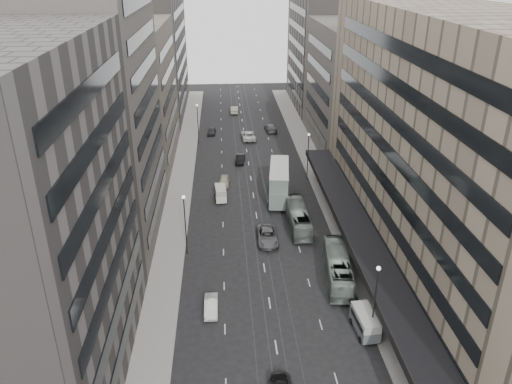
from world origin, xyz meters
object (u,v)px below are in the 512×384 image
object	(u,v)px
panel_van	(221,193)
double_decker	(279,182)
vw_microbus	(365,322)
sedan_2	(267,236)
bus_far	(298,217)
sedan_1	(211,306)
bus_near	(338,267)

from	to	relation	value
panel_van	double_decker	bearing A→B (deg)	-5.87
vw_microbus	sedan_2	distance (m)	20.51
bus_far	vw_microbus	size ratio (longest dim) A/B	2.43
panel_van	sedan_2	bearing A→B (deg)	-68.73
panel_van	sedan_1	xyz separation A→B (m)	(-1.17, -27.50, -0.59)
double_decker	bus_near	bearing A→B (deg)	-71.14
double_decker	sedan_1	bearing A→B (deg)	-103.70
panel_van	sedan_2	world-z (taller)	panel_van
bus_far	panel_van	xyz separation A→B (m)	(-10.89, 9.40, -0.26)
bus_far	sedan_1	distance (m)	21.76
sedan_1	vw_microbus	bearing A→B (deg)	-15.95
bus_near	bus_far	distance (m)	13.34
vw_microbus	panel_van	bearing A→B (deg)	110.10
sedan_2	double_decker	bearing A→B (deg)	78.13
double_decker	sedan_1	world-z (taller)	double_decker
bus_near	panel_van	world-z (taller)	bus_near
double_decker	sedan_2	size ratio (longest dim) A/B	1.78
bus_far	sedan_2	bearing A→B (deg)	39.37
double_decker	vw_microbus	xyz separation A→B (m)	(5.28, -31.66, -1.70)
sedan_1	double_decker	bearing A→B (deg)	69.10
panel_van	sedan_1	size ratio (longest dim) A/B	0.91
vw_microbus	sedan_1	xyz separation A→B (m)	(-15.65, 4.46, -0.64)
bus_far	vw_microbus	world-z (taller)	bus_far
bus_far	sedan_2	distance (m)	6.05
bus_near	double_decker	xyz separation A→B (m)	(-4.58, 22.12, 1.43)
bus_near	sedan_1	xyz separation A→B (m)	(-14.95, -5.07, -0.91)
double_decker	vw_microbus	bearing A→B (deg)	-73.36
bus_far	sedan_2	world-z (taller)	bus_far
sedan_1	panel_van	bearing A→B (deg)	87.53
vw_microbus	panel_van	size ratio (longest dim) A/B	1.20
vw_microbus	panel_van	distance (m)	35.09
panel_van	sedan_2	size ratio (longest dim) A/B	0.63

